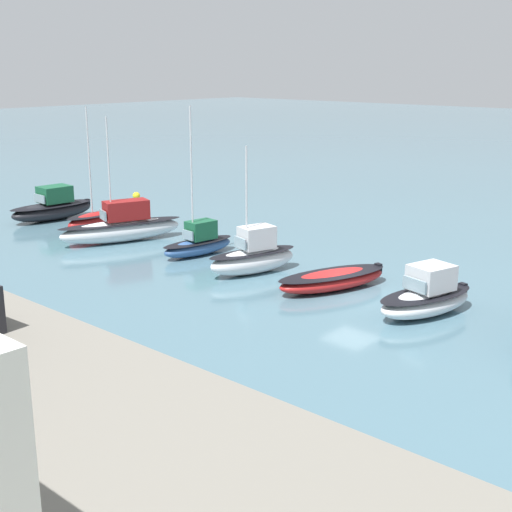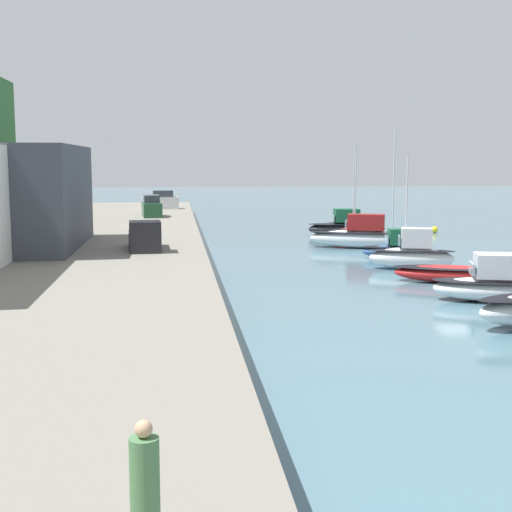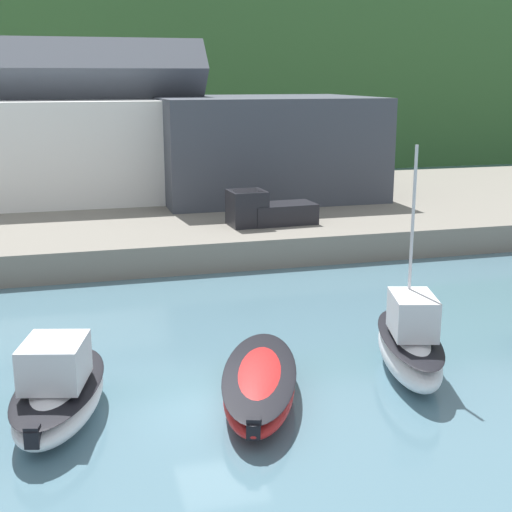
# 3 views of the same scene
# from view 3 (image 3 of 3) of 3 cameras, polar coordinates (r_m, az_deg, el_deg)

# --- Properties ---
(ground_plane) EXTENTS (320.00, 320.00, 0.00)m
(ground_plane) POSITION_cam_3_polar(r_m,az_deg,el_deg) (21.05, -2.88, -11.91)
(ground_plane) COLOR slate
(hillside_backdrop) EXTENTS (240.00, 55.33, 23.39)m
(hillside_backdrop) POSITION_cam_3_polar(r_m,az_deg,el_deg) (95.75, -13.42, 15.22)
(hillside_backdrop) COLOR #386633
(hillside_backdrop) RESTS_ON ground_plane
(quay_promenade) EXTENTS (119.49, 23.02, 1.48)m
(quay_promenade) POSITION_cam_3_polar(r_m,az_deg,el_deg) (45.09, -9.99, 3.05)
(quay_promenade) COLOR gray
(quay_promenade) RESTS_ON ground_plane
(harbor_clubhouse) EXTENTS (17.14, 8.35, 10.21)m
(harbor_clubhouse) POSITION_cam_3_polar(r_m,az_deg,el_deg) (47.79, -14.37, 8.96)
(harbor_clubhouse) COLOR white
(harbor_clubhouse) RESTS_ON quay_promenade
(yacht_club_building) EXTENTS (14.01, 11.64, 6.51)m
(yacht_club_building) POSITION_cam_3_polar(r_m,az_deg,el_deg) (48.40, 0.45, 8.79)
(yacht_club_building) COLOR #3D424C
(yacht_club_building) RESTS_ON quay_promenade
(moored_boat_3) EXTENTS (3.52, 5.89, 2.41)m
(moored_boat_3) POSITION_cam_3_polar(r_m,az_deg,el_deg) (20.62, -15.47, -10.36)
(moored_boat_3) COLOR white
(moored_boat_3) RESTS_ON ground_plane
(moored_boat_4) EXTENTS (4.13, 6.93, 1.00)m
(moored_boat_4) POSITION_cam_3_polar(r_m,az_deg,el_deg) (21.17, 0.29, -10.12)
(moored_boat_4) COLOR red
(moored_boat_4) RESTS_ON ground_plane
(moored_boat_5) EXTENTS (3.15, 5.83, 7.25)m
(moored_boat_5) POSITION_cam_3_polar(r_m,az_deg,el_deg) (23.28, 12.17, -6.92)
(moored_boat_5) COLOR white
(moored_boat_5) RESTS_ON ground_plane
(pickup_truck_0) EXTENTS (4.84, 2.24, 1.90)m
(pickup_truck_0) POSITION_cam_3_polar(r_m,az_deg,el_deg) (38.45, 0.66, 3.73)
(pickup_truck_0) COLOR black
(pickup_truck_0) RESTS_ON quay_promenade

